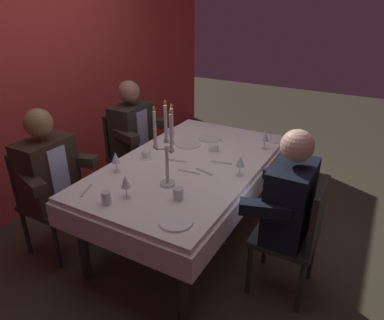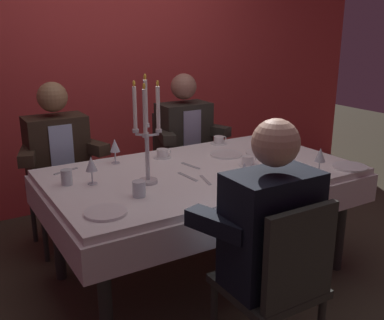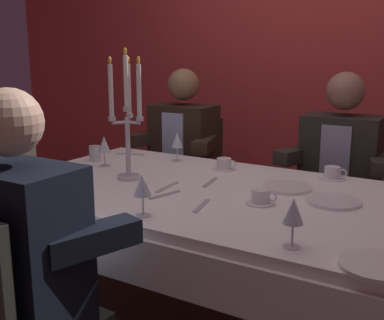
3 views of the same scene
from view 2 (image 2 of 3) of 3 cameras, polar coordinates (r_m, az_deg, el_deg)
name	(u,v)px [view 2 (image 2 of 3)]	position (r m, az deg, el deg)	size (l,w,h in m)	color
ground_plane	(201,273)	(3.15, 1.19, -14.07)	(12.00, 12.00, 0.00)	#3C3728
back_wall	(104,55)	(4.21, -11.14, 12.87)	(6.00, 0.12, 2.70)	#D23B3B
dining_table	(202,187)	(2.88, 1.26, -3.42)	(1.94, 1.14, 0.74)	white
candelabra	(147,135)	(2.54, -5.76, 3.15)	(0.15, 0.17, 0.62)	silver
dinner_plate_0	(350,167)	(3.04, 19.38, -0.81)	(0.22, 0.22, 0.01)	white
dinner_plate_1	(262,153)	(3.22, 8.81, 0.91)	(0.23, 0.23, 0.01)	white
dinner_plate_2	(226,154)	(3.15, 4.35, 0.74)	(0.22, 0.22, 0.01)	white
dinner_plate_3	(106,212)	(2.23, -10.86, -6.52)	(0.21, 0.21, 0.01)	white
wine_glass_0	(115,146)	(2.98, -9.75, 1.72)	(0.07, 0.07, 0.16)	silver
wine_glass_1	(244,171)	(2.45, 6.62, -1.43)	(0.07, 0.07, 0.16)	silver
wine_glass_2	(91,165)	(2.61, -12.64, -0.60)	(0.07, 0.07, 0.16)	silver
wine_glass_3	(320,156)	(2.83, 15.92, 0.51)	(0.07, 0.07, 0.16)	silver
water_tumbler_0	(139,189)	(2.40, -6.72, -3.64)	(0.07, 0.07, 0.09)	silver
water_tumbler_1	(67,177)	(2.66, -15.59, -2.12)	(0.06, 0.06, 0.09)	silver
coffee_cup_0	(248,161)	(2.94, 7.11, -0.14)	(0.13, 0.12, 0.06)	white
coffee_cup_1	(162,154)	(3.09, -3.77, 0.78)	(0.13, 0.12, 0.06)	white
coffee_cup_2	(219,141)	(3.44, 3.43, 2.47)	(0.13, 0.12, 0.06)	white
fork_0	(239,176)	(2.72, 6.01, -2.06)	(0.17, 0.02, 0.01)	#B7B7BC
spoon_1	(66,171)	(2.91, -15.68, -1.36)	(0.17, 0.02, 0.01)	#B7B7BC
fork_2	(205,180)	(2.64, 1.71, -2.54)	(0.17, 0.02, 0.01)	#B7B7BC
knife_3	(188,177)	(2.70, -0.56, -2.12)	(0.19, 0.02, 0.01)	#B7B7BC
fork_4	(190,166)	(2.90, -0.19, -0.73)	(0.17, 0.02, 0.01)	#B7B7BC
seated_diner_0	(57,152)	(3.38, -16.72, 0.96)	(0.63, 0.48, 1.24)	#292C26
seated_diner_1	(272,229)	(2.08, 10.07, -8.59)	(0.63, 0.48, 1.24)	#292C26
seated_diner_2	(184,134)	(3.76, -1.08, 3.26)	(0.63, 0.48, 1.24)	#292C26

